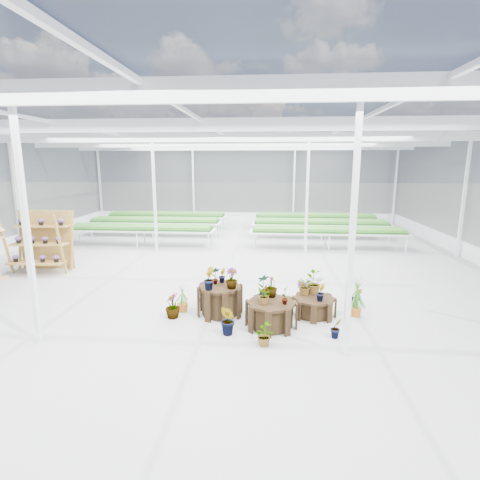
# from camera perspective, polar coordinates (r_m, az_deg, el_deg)

# --- Properties ---
(ground_plane) EXTENTS (24.00, 24.00, 0.00)m
(ground_plane) POSITION_cam_1_polar(r_m,az_deg,el_deg) (11.25, -3.66, -6.62)
(ground_plane) COLOR gray
(ground_plane) RESTS_ON ground
(greenhouse_shell) EXTENTS (18.00, 24.00, 4.50)m
(greenhouse_shell) POSITION_cam_1_polar(r_m,az_deg,el_deg) (10.76, -3.81, 4.84)
(greenhouse_shell) COLOR white
(greenhouse_shell) RESTS_ON ground
(steel_frame) EXTENTS (18.00, 24.00, 4.50)m
(steel_frame) POSITION_cam_1_polar(r_m,az_deg,el_deg) (10.76, -3.81, 4.84)
(steel_frame) COLOR silver
(steel_frame) RESTS_ON ground
(nursery_benches) EXTENTS (16.00, 7.00, 0.84)m
(nursery_benches) POSITION_cam_1_polar(r_m,az_deg,el_deg) (18.11, -0.51, 1.77)
(nursery_benches) COLOR silver
(nursery_benches) RESTS_ON ground
(plinth_tall) EXTENTS (1.37, 1.37, 0.70)m
(plinth_tall) POSITION_cam_1_polar(r_m,az_deg,el_deg) (8.92, -3.06, -9.16)
(plinth_tall) COLOR black
(plinth_tall) RESTS_ON ground
(plinth_mid) EXTENTS (1.22, 1.22, 0.58)m
(plinth_mid) POSITION_cam_1_polar(r_m,az_deg,el_deg) (8.32, 4.78, -11.23)
(plinth_mid) COLOR black
(plinth_mid) RESTS_ON ground
(plinth_low) EXTENTS (1.10, 1.10, 0.44)m
(plinth_low) POSITION_cam_1_polar(r_m,az_deg,el_deg) (9.06, 11.18, -9.92)
(plinth_low) COLOR black
(plinth_low) RESTS_ON ground
(shelf_rack) EXTENTS (1.92, 1.07, 1.99)m
(shelf_rack) POSITION_cam_1_polar(r_m,az_deg,el_deg) (13.80, -28.22, -0.30)
(shelf_rack) COLOR olive
(shelf_rack) RESTS_ON ground
(nursery_plants) EXTENTS (4.76, 3.15, 1.22)m
(nursery_plants) POSITION_cam_1_polar(r_m,az_deg,el_deg) (8.84, 3.80, -8.36)
(nursery_plants) COLOR #377828
(nursery_plants) RESTS_ON ground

